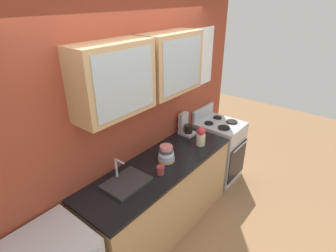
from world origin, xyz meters
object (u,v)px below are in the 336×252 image
(sink_faucet, at_px, (126,182))
(coffee_maker, at_px, (186,126))
(cup_near_sink, at_px, (161,170))
(vase, at_px, (201,136))
(stove_range, at_px, (218,150))
(bowl_stack, at_px, (167,154))

(sink_faucet, xyz_separation_m, coffee_maker, (1.26, 0.17, 0.09))
(cup_near_sink, xyz_separation_m, coffee_maker, (0.92, 0.33, 0.06))
(vase, bearing_deg, coffee_maker, 67.75)
(stove_range, xyz_separation_m, coffee_maker, (-0.59, 0.21, 0.56))
(sink_faucet, xyz_separation_m, bowl_stack, (0.58, -0.05, 0.07))
(vase, height_order, coffee_maker, coffee_maker)
(sink_faucet, xyz_separation_m, vase, (1.13, -0.16, 0.10))
(bowl_stack, relative_size, coffee_maker, 0.66)
(stove_range, bearing_deg, bowl_stack, -179.83)
(sink_faucet, height_order, coffee_maker, coffee_maker)
(stove_range, bearing_deg, vase, -171.30)
(cup_near_sink, bearing_deg, vase, 0.23)
(stove_range, relative_size, bowl_stack, 5.78)
(stove_range, xyz_separation_m, cup_near_sink, (-1.51, -0.11, 0.50))
(cup_near_sink, relative_size, coffee_maker, 0.41)
(stove_range, distance_m, vase, 0.93)
(vase, xyz_separation_m, coffee_maker, (0.13, 0.32, -0.01))
(stove_range, relative_size, cup_near_sink, 9.31)
(vase, distance_m, cup_near_sink, 0.79)
(vase, bearing_deg, cup_near_sink, -179.77)
(vase, bearing_deg, bowl_stack, 168.93)
(vase, bearing_deg, stove_range, 8.70)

